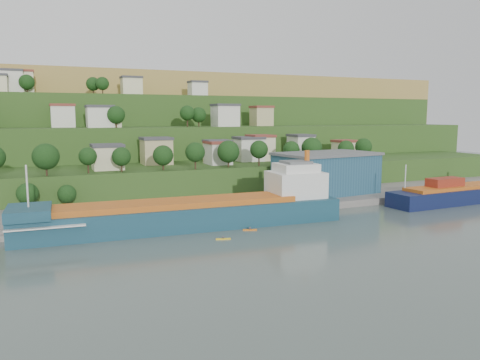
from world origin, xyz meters
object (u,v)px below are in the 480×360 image
cargo_ship_far (473,193)px  kayak_orange (250,229)px  warehouse (326,173)px  cargo_ship_near (197,214)px

cargo_ship_far → kayak_orange: 79.32m
warehouse → cargo_ship_far: bearing=-35.0°
cargo_ship_near → cargo_ship_far: (89.16, -1.00, -0.66)m
kayak_orange → cargo_ship_near: bearing=163.2°
cargo_ship_near → kayak_orange: bearing=-36.0°
warehouse → kayak_orange: 48.87m
warehouse → kayak_orange: size_ratio=10.35×
warehouse → cargo_ship_near: bearing=-165.1°
kayak_orange → warehouse: bearing=57.2°
cargo_ship_far → kayak_orange: cargo_ship_far is taller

